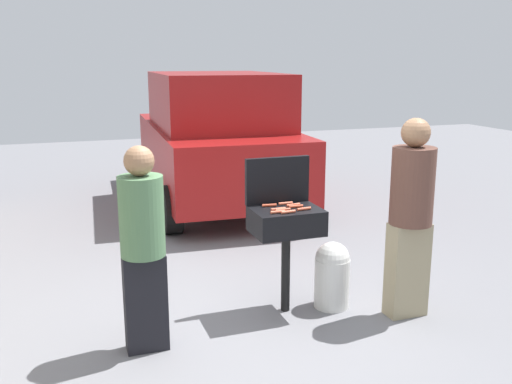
# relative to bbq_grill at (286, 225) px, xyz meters

# --- Properties ---
(ground_plane) EXTENTS (24.00, 24.00, 0.00)m
(ground_plane) POSITION_rel_bbq_grill_xyz_m (-0.25, -0.07, -0.81)
(ground_plane) COLOR slate
(bbq_grill) EXTENTS (0.60, 0.44, 0.95)m
(bbq_grill) POSITION_rel_bbq_grill_xyz_m (0.00, 0.00, 0.00)
(bbq_grill) COLOR black
(bbq_grill) RESTS_ON ground
(grill_lid_open) EXTENTS (0.60, 0.05, 0.42)m
(grill_lid_open) POSITION_rel_bbq_grill_xyz_m (0.00, 0.22, 0.36)
(grill_lid_open) COLOR black
(grill_lid_open) RESTS_ON bbq_grill
(hot_dog_0) EXTENTS (0.13, 0.03, 0.03)m
(hot_dog_0) POSITION_rel_bbq_grill_xyz_m (0.09, 0.00, 0.16)
(hot_dog_0) COLOR #AD4228
(hot_dog_0) RESTS_ON bbq_grill
(hot_dog_1) EXTENTS (0.13, 0.03, 0.03)m
(hot_dog_1) POSITION_rel_bbq_grill_xyz_m (-0.09, -0.03, 0.16)
(hot_dog_1) COLOR #C6593D
(hot_dog_1) RESTS_ON bbq_grill
(hot_dog_2) EXTENTS (0.13, 0.03, 0.03)m
(hot_dog_2) POSITION_rel_bbq_grill_xyz_m (-0.06, -0.06, 0.16)
(hot_dog_2) COLOR #B74C33
(hot_dog_2) RESTS_ON bbq_grill
(hot_dog_3) EXTENTS (0.13, 0.03, 0.03)m
(hot_dog_3) POSITION_rel_bbq_grill_xyz_m (0.05, 0.13, 0.16)
(hot_dog_3) COLOR #C6593D
(hot_dog_3) RESTS_ON bbq_grill
(hot_dog_4) EXTENTS (0.13, 0.04, 0.03)m
(hot_dog_4) POSITION_rel_bbq_grill_xyz_m (0.12, -0.10, 0.16)
(hot_dog_4) COLOR #B74C33
(hot_dog_4) RESTS_ON bbq_grill
(hot_dog_5) EXTENTS (0.13, 0.04, 0.03)m
(hot_dog_5) POSITION_rel_bbq_grill_xyz_m (-0.04, -0.14, 0.16)
(hot_dog_5) COLOR #C6593D
(hot_dog_5) RESTS_ON bbq_grill
(hot_dog_6) EXTENTS (0.13, 0.03, 0.03)m
(hot_dog_6) POSITION_rel_bbq_grill_xyz_m (-0.13, -0.11, 0.16)
(hot_dog_6) COLOR #C6593D
(hot_dog_6) RESTS_ON bbq_grill
(hot_dog_7) EXTENTS (0.13, 0.04, 0.03)m
(hot_dog_7) POSITION_rel_bbq_grill_xyz_m (-0.12, 0.12, 0.16)
(hot_dog_7) COLOR #AD4228
(hot_dog_7) RESTS_ON bbq_grill
(hot_dog_8) EXTENTS (0.13, 0.04, 0.03)m
(hot_dog_8) POSITION_rel_bbq_grill_xyz_m (0.09, 0.06, 0.16)
(hot_dog_8) COLOR #B74C33
(hot_dog_8) RESTS_ON bbq_grill
(propane_tank) EXTENTS (0.32, 0.32, 0.62)m
(propane_tank) POSITION_rel_bbq_grill_xyz_m (0.43, -0.06, -0.49)
(propane_tank) COLOR silver
(propane_tank) RESTS_ON ground
(person_left) EXTENTS (0.34, 0.34, 1.61)m
(person_left) POSITION_rel_bbq_grill_xyz_m (-1.29, -0.29, 0.07)
(person_left) COLOR black
(person_left) RESTS_ON ground
(person_right) EXTENTS (0.37, 0.37, 1.75)m
(person_right) POSITION_rel_bbq_grill_xyz_m (0.98, -0.43, 0.14)
(person_right) COLOR gray
(person_right) RESTS_ON ground
(parked_minivan) EXTENTS (2.22, 4.50, 2.02)m
(parked_minivan) POSITION_rel_bbq_grill_xyz_m (0.48, 4.09, 0.22)
(parked_minivan) COLOR maroon
(parked_minivan) RESTS_ON ground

